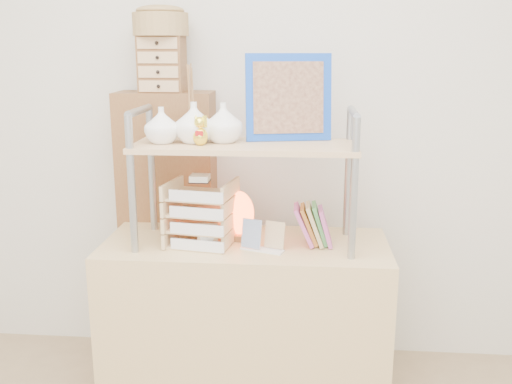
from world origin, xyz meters
TOP-DOWN VIEW (x-y plane):
  - desk at (0.00, 1.20)m, footprint 1.20×0.50m
  - cabinet at (-0.41, 1.57)m, footprint 0.46×0.25m
  - hutch at (-0.05, 1.21)m, footprint 0.90×0.34m
  - letter_tray at (-0.18, 1.16)m, footprint 0.28×0.27m
  - salt_lamp at (-0.03, 1.26)m, footprint 0.14×0.13m
  - desk_clock at (-0.14, 1.10)m, footprint 0.09×0.05m
  - postcard_stand at (0.08, 1.11)m, footprint 0.18×0.11m
  - drawer_chest at (-0.41, 1.55)m, footprint 0.20×0.16m
  - woven_basket at (-0.41, 1.55)m, footprint 0.25×0.25m

SIDE VIEW (x-z plane):
  - desk at x=0.00m, z-range 0.00..0.75m
  - cabinet at x=-0.41m, z-range 0.00..1.35m
  - postcard_stand at x=0.08m, z-range 0.72..0.85m
  - desk_clock at x=-0.14m, z-range 0.75..0.87m
  - salt_lamp at x=-0.03m, z-range 0.75..0.96m
  - letter_tray at x=-0.18m, z-range 0.72..1.02m
  - hutch at x=-0.05m, z-range 0.80..1.58m
  - drawer_chest at x=-0.41m, z-range 1.35..1.60m
  - woven_basket at x=-0.41m, z-range 1.60..1.70m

